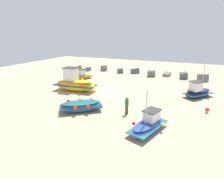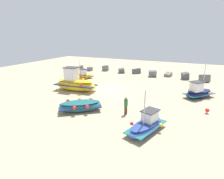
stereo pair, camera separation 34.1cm
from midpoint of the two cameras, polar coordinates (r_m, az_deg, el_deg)
ground_plane at (r=22.44m, az=-0.58°, el=-0.26°), size 55.33×55.33×0.00m
fishing_boat_0 at (r=16.61m, az=-9.40°, el=-5.08°), size 3.99×3.59×0.93m
fishing_boat_1 at (r=13.35m, az=11.62°, el=-10.90°), size 2.45×3.88×3.21m
fishing_boat_2 at (r=28.47m, az=-9.03°, el=4.27°), size 2.99×3.73×3.06m
fishing_boat_3 at (r=22.54m, az=-11.16°, el=1.97°), size 5.43×2.58×2.94m
fishing_boat_4 at (r=21.93m, az=26.06°, el=-0.78°), size 3.40×3.60×3.72m
person_walking at (r=15.54m, az=5.03°, el=-4.71°), size 0.32×0.32×1.62m
breakwater_rocks at (r=31.38m, az=10.09°, el=5.35°), size 23.78×3.11×1.31m
mooring_buoy_0 at (r=18.06m, az=28.36°, el=-5.81°), size 0.36×0.36×0.48m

